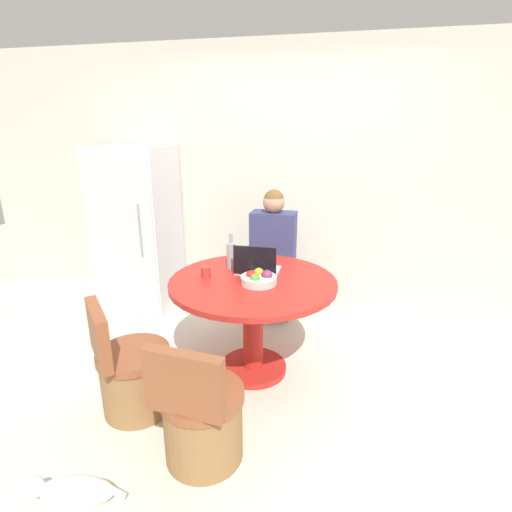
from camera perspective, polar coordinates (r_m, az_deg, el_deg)
ground_plane at (r=3.07m, az=0.42°, el=-18.58°), size 12.00×12.00×0.00m
wall_back at (r=4.01m, az=5.36°, el=10.42°), size 7.00×0.06×2.60m
refrigerator at (r=4.25m, az=-16.59°, el=3.62°), size 0.72×0.66×1.65m
dining_table at (r=2.99m, az=-0.44°, el=-6.83°), size 1.22×1.22×0.76m
chair_near_left_corner at (r=2.87m, az=-17.25°, el=-15.95°), size 0.55×0.55×0.79m
chair_near_camera at (r=2.44m, az=-7.79°, el=-22.12°), size 0.47×0.48×0.79m
person_seated at (r=3.70m, az=2.58°, el=0.38°), size 0.40×0.37×1.30m
laptop at (r=3.02m, az=0.16°, el=-1.63°), size 0.32×0.25×0.24m
fruit_bowl at (r=2.83m, az=0.40°, el=-3.24°), size 0.26×0.26×0.10m
coffee_cup at (r=2.97m, az=-7.18°, el=-2.25°), size 0.07×0.07×0.08m
bottle at (r=3.12m, az=-3.58°, el=0.18°), size 0.07×0.07×0.28m
cat at (r=2.50m, az=-24.72°, el=-28.18°), size 0.50×0.22×0.17m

